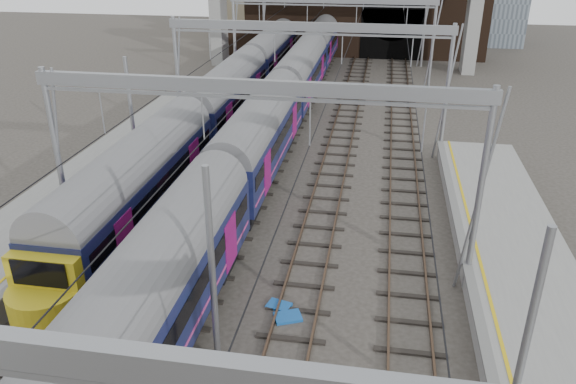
# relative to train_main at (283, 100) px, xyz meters

# --- Properties ---
(tracks) EXTENTS (14.40, 80.00, 0.22)m
(tracks) POSITION_rel_train_main_xyz_m (2.00, -9.87, -2.35)
(tracks) COLOR #4C3828
(tracks) RESTS_ON ground
(overhead_line) EXTENTS (16.80, 80.00, 8.00)m
(overhead_line) POSITION_rel_train_main_xyz_m (2.00, -3.38, 4.19)
(overhead_line) COLOR gray
(overhead_line) RESTS_ON ground
(retaining_wall) EXTENTS (28.00, 2.75, 9.00)m
(retaining_wall) POSITION_rel_train_main_xyz_m (3.40, 27.06, 1.96)
(retaining_wall) COLOR #322016
(retaining_wall) RESTS_ON ground
(train_main) EXTENTS (2.61, 60.39, 4.55)m
(train_main) POSITION_rel_train_main_xyz_m (0.00, 0.00, 0.00)
(train_main) COLOR black
(train_main) RESTS_ON ground
(train_second) EXTENTS (2.60, 45.16, 4.54)m
(train_second) POSITION_rel_train_main_xyz_m (-4.00, 0.24, -0.01)
(train_second) COLOR black
(train_second) RESTS_ON ground
(equip_cover_b) EXTENTS (0.99, 0.80, 0.10)m
(equip_cover_b) POSITION_rel_train_main_xyz_m (3.27, -19.31, -2.32)
(equip_cover_b) COLOR #1656AA
(equip_cover_b) RESTS_ON ground
(equip_cover_c) EXTENTS (1.15, 1.00, 0.11)m
(equip_cover_c) POSITION_rel_train_main_xyz_m (3.71, -19.92, -2.32)
(equip_cover_c) COLOR #1656AA
(equip_cover_c) RESTS_ON ground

